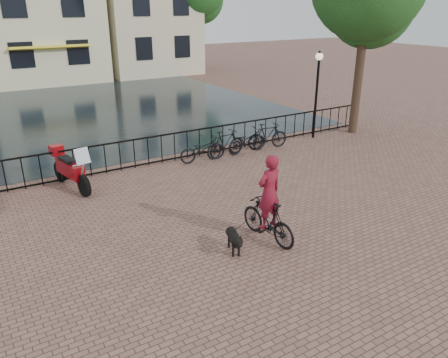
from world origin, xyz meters
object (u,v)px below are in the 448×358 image
cyclist (269,204)px  dog (234,240)px  motorcycle (70,165)px  lamp_post (317,80)px

cyclist → dog: bearing=-3.5°
cyclist → motorcycle: (-3.18, 5.60, -0.18)m
lamp_post → cyclist: size_ratio=1.39×
cyclist → motorcycle: cyclist is taller
lamp_post → dog: bearing=-142.6°
lamp_post → cyclist: (-6.78, -5.89, -1.44)m
cyclist → motorcycle: 6.44m
cyclist → dog: size_ratio=2.71×
dog → motorcycle: size_ratio=0.42×
lamp_post → dog: (-7.76, -5.94, -2.08)m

